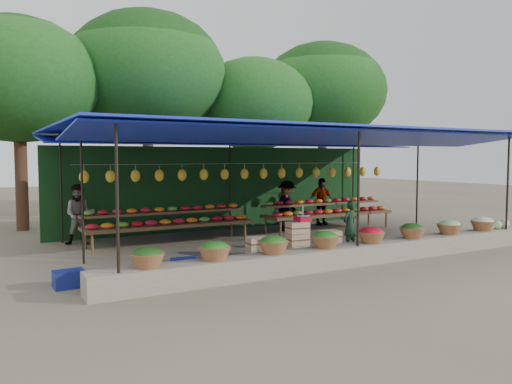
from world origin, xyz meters
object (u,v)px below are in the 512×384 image
blue_crate_back (69,279)px  vendor_seated (350,225)px  blue_crate_front (185,266)px  weighing_scale (303,218)px  crate_counter (296,243)px

blue_crate_back → vendor_seated: bearing=0.9°
blue_crate_front → weighing_scale: bearing=11.9°
weighing_scale → blue_crate_back: weighing_scale is taller
weighing_scale → vendor_seated: size_ratio=0.31×
vendor_seated → blue_crate_front: (-4.36, -0.44, -0.44)m
crate_counter → weighing_scale: weighing_scale is taller
vendor_seated → crate_counter: bearing=-8.5°
weighing_scale → vendor_seated: (1.46, 0.14, -0.28)m
crate_counter → weighing_scale: bearing=0.0°
blue_crate_back → weighing_scale: bearing=0.4°
crate_counter → blue_crate_front: (-2.73, -0.29, -0.17)m
vendor_seated → weighing_scale: bearing=-7.9°
vendor_seated → blue_crate_front: bearing=-7.8°
weighing_scale → blue_crate_back: 5.04m
weighing_scale → vendor_seated: bearing=5.7°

